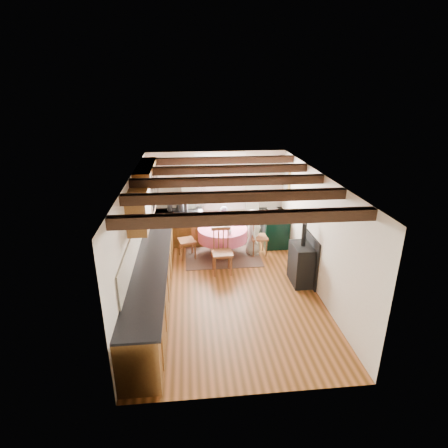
{
  "coord_description": "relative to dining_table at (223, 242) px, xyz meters",
  "views": [
    {
      "loc": [
        -0.74,
        -6.42,
        3.95
      ],
      "look_at": [
        0.0,
        0.8,
        1.15
      ],
      "focal_mm": 28.66,
      "sensor_mm": 36.0,
      "label": 1
    }
  ],
  "objects": [
    {
      "name": "dining_table",
      "position": [
        0.0,
        0.0,
        0.0
      ],
      "size": [
        1.21,
        1.21,
        0.73
      ],
      "primitive_type": null,
      "color": "#D35D83",
      "rests_on": "floor"
    },
    {
      "name": "aga_range",
      "position": [
        1.42,
        0.61,
        0.08
      ],
      "size": [
        0.62,
        0.96,
        0.88
      ],
      "primitive_type": null,
      "color": "black",
      "rests_on": "floor"
    },
    {
      "name": "beam_b",
      "position": [
        -0.05,
        -2.6,
        1.95
      ],
      "size": [
        3.6,
        0.16,
        0.16
      ],
      "primitive_type": "cube",
      "color": "#382114",
      "rests_on": "ceiling"
    },
    {
      "name": "splash_back",
      "position": [
        -1.05,
        1.13,
        0.84
      ],
      "size": [
        1.4,
        0.02,
        0.55
      ],
      "primitive_type": "cube",
      "color": "beige",
      "rests_on": "wall_back"
    },
    {
      "name": "beam_c",
      "position": [
        -0.05,
        -1.6,
        1.95
      ],
      "size": [
        3.6,
        0.16,
        0.16
      ],
      "primitive_type": "cube",
      "color": "#382114",
      "rests_on": "ceiling"
    },
    {
      "name": "wall_back",
      "position": [
        -0.05,
        1.15,
        0.84
      ],
      "size": [
        3.6,
        0.0,
        2.4
      ],
      "primitive_type": "cube",
      "color": "silver",
      "rests_on": "ground"
    },
    {
      "name": "floor",
      "position": [
        -0.05,
        -1.6,
        -0.36
      ],
      "size": [
        3.6,
        5.5,
        0.0
      ],
      "primitive_type": "cube",
      "color": "#9F582B",
      "rests_on": "ground"
    },
    {
      "name": "base_cabinet_left",
      "position": [
        -1.55,
        -1.6,
        0.08
      ],
      "size": [
        0.6,
        5.3,
        0.88
      ],
      "primitive_type": "cube",
      "color": "brown",
      "rests_on": "floor"
    },
    {
      "name": "wall_right",
      "position": [
        1.75,
        -1.6,
        0.84
      ],
      "size": [
        0.0,
        5.5,
        2.4
      ],
      "primitive_type": "cube",
      "color": "silver",
      "rests_on": "ground"
    },
    {
      "name": "wall_left",
      "position": [
        -1.85,
        -1.6,
        0.84
      ],
      "size": [
        0.0,
        5.5,
        2.4
      ],
      "primitive_type": "cube",
      "color": "silver",
      "rests_on": "ground"
    },
    {
      "name": "wall_front",
      "position": [
        -0.05,
        -4.35,
        0.84
      ],
      "size": [
        3.6,
        0.0,
        2.4
      ],
      "primitive_type": "cube",
      "color": "silver",
      "rests_on": "ground"
    },
    {
      "name": "worktop_left",
      "position": [
        -1.53,
        -1.6,
        0.54
      ],
      "size": [
        0.64,
        5.3,
        0.04
      ],
      "primitive_type": "cube",
      "color": "black",
      "rests_on": "base_cabinet_left"
    },
    {
      "name": "window_pane",
      "position": [
        0.05,
        1.14,
        1.24
      ],
      "size": [
        1.2,
        0.01,
        1.4
      ],
      "primitive_type": "cube",
      "color": "white",
      "rests_on": "wall_back"
    },
    {
      "name": "cup",
      "position": [
        0.13,
        -0.39,
        0.41
      ],
      "size": [
        0.14,
        0.14,
        0.09
      ],
      "primitive_type": "imported",
      "rotation": [
        0.0,
        0.0,
        5.52
      ],
      "color": "silver",
      "rests_on": "dining_table"
    },
    {
      "name": "chair_right",
      "position": [
        0.9,
        -0.0,
        0.13
      ],
      "size": [
        0.46,
        0.44,
        0.99
      ],
      "primitive_type": null,
      "rotation": [
        0.0,
        0.0,
        1.61
      ],
      "color": "brown",
      "rests_on": "floor"
    },
    {
      "name": "wall_cabinet_glass",
      "position": [
        -1.68,
        -0.4,
        1.59
      ],
      "size": [
        0.34,
        1.8,
        0.9
      ],
      "primitive_type": "cube",
      "color": "brown",
      "rests_on": "wall_left"
    },
    {
      "name": "canister_wide",
      "position": [
        -1.02,
        0.87,
        0.67
      ],
      "size": [
        0.2,
        0.2,
        0.22
      ],
      "primitive_type": "cylinder",
      "color": "#262628",
      "rests_on": "worktop_back"
    },
    {
      "name": "child_far",
      "position": [
        0.1,
        0.79,
        0.15
      ],
      "size": [
        0.41,
        0.29,
        1.04
      ],
      "primitive_type": "imported",
      "rotation": [
        0.0,
        0.0,
        3.27
      ],
      "color": "#464657",
      "rests_on": "floor"
    },
    {
      "name": "wall_plate",
      "position": [
        1.0,
        1.12,
        1.34
      ],
      "size": [
        0.3,
        0.02,
        0.3
      ],
      "primitive_type": "cylinder",
      "rotation": [
        1.57,
        0.0,
        0.0
      ],
      "color": "silver",
      "rests_on": "wall_back"
    },
    {
      "name": "canister_tall",
      "position": [
        -1.29,
        0.89,
        0.67
      ],
      "size": [
        0.13,
        0.13,
        0.23
      ],
      "primitive_type": "cylinder",
      "color": "#262628",
      "rests_on": "worktop_back"
    },
    {
      "name": "cast_iron_stove",
      "position": [
        1.53,
        -1.47,
        0.31
      ],
      "size": [
        0.41,
        0.68,
        1.35
      ],
      "primitive_type": null,
      "color": "black",
      "rests_on": "floor"
    },
    {
      "name": "wall_picture",
      "position": [
        1.72,
        0.7,
        1.34
      ],
      "size": [
        0.04,
        0.5,
        0.6
      ],
      "primitive_type": "cube",
      "color": "gold",
      "rests_on": "wall_right"
    },
    {
      "name": "rug",
      "position": [
        0.0,
        0.0,
        -0.36
      ],
      "size": [
        1.84,
        1.43,
        0.01
      ],
      "primitive_type": "cube",
      "color": "brown",
      "rests_on": "floor"
    },
    {
      "name": "child_right",
      "position": [
        0.77,
        0.05,
        0.22
      ],
      "size": [
        0.46,
        0.63,
        1.17
      ],
      "primitive_type": "imported",
      "rotation": [
        0.0,
        0.0,
        1.41
      ],
      "color": "beige",
      "rests_on": "floor"
    },
    {
      "name": "chair_near",
      "position": [
        -0.1,
        -0.86,
        0.16
      ],
      "size": [
        0.47,
        0.49,
        1.05
      ],
      "primitive_type": null,
      "rotation": [
        0.0,
        0.0,
        0.04
      ],
      "color": "brown",
      "rests_on": "floor"
    },
    {
      "name": "bowl_a",
      "position": [
        -0.01,
        0.04,
        0.39
      ],
      "size": [
        0.31,
        0.31,
        0.05
      ],
      "primitive_type": "imported",
      "rotation": [
        0.0,
        0.0,
        2.39
      ],
      "color": "silver",
      "rests_on": "dining_table"
    },
    {
      "name": "beam_d",
      "position": [
        -0.05,
        -0.6,
        1.95
      ],
      "size": [
        3.6,
        0.16,
        0.16
      ],
      "primitive_type": "cube",
      "color": "#382114",
      "rests_on": "ceiling"
    },
    {
      "name": "worktop_back",
      "position": [
        -1.1,
        0.83,
        0.54
      ],
      "size": [
        1.3,
        0.64,
        0.04
      ],
      "primitive_type": "cube",
      "color": "black",
      "rests_on": "base_cabinet_back"
    },
    {
      "name": "curtain_rod",
      "position": [
        0.05,
        1.05,
        1.84
      ],
      "size": [
        2.0,
        0.03,
        0.03
      ],
      "primitive_type": "cylinder",
      "rotation": [
        0.0,
        1.57,
        0.0
      ],
      "color": "black",
      "rests_on": "wall_back"
    },
    {
      "name": "wall_cabinet_solid",
      "position": [
        -1.68,
        -1.9,
        1.54
      ],
      "size": [
        0.34,
        0.9,
        0.7
      ],
      "primitive_type": "cube",
      "color": "brown",
      "rests_on": "wall_left"
    },
    {
      "name": "curtain_right",
      "position": [
        0.9,
        1.05,
        0.74
      ],
      "size": [
        0.35,
        0.1,
        2.1
      ],
      "primitive_type": "cube",
      "color": "silver",
      "rests_on": "wall_back"
    },
    {
      "name": "bowl_b",
      "position": [
        0.07,
        0.05,
        0.4
      ],
      "size": [
        0.28,
        0.28,
        0.07
      ],
      "primitive_type": "imported",
      "rotation": [
        0.0,
        0.0,
        5.92
      ],
      "color": "silver",
      "rests_on": "dining_table"
    },
    {
      "name": "canister_slim",
      "position": [
        -0.87,
        0.75,
        0.68
      ],
      "size": [
        0.09,
        0.09,
        0.25
      ],
      "primitive_type": "cylinder",
      "color": "#262628",
      "rests_on": "worktop_back"
    },
    {
      "name": "beam_e",
      "position": [
        -0.05,
        0.4,
        1.95
      ],
      "size": [
        3.6,
        0.16,
        0.16
      ],
      "primitive_type": "cube",
      "color": "#382114",
      "rests_on": "ceiling"
    },
    {
      "name": "window_frame",
      "position": [
        0.05,
        1.14,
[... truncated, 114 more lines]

